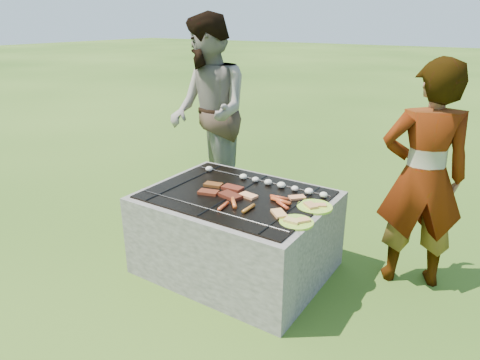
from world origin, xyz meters
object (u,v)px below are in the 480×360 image
at_px(bystander, 209,113).
at_px(fire_pit, 236,235).
at_px(plate_near, 296,222).
at_px(cook, 423,178).
at_px(plate_far, 314,207).

bearing_deg(bystander, fire_pit, -6.78).
distance_m(fire_pit, plate_near, 0.67).
bearing_deg(plate_near, cook, 52.50).
bearing_deg(bystander, plate_near, 1.65).
xyz_separation_m(plate_far, plate_near, (0.00, -0.27, 0.00)).
bearing_deg(fire_pit, plate_near, -17.01).
bearing_deg(plate_near, plate_far, 90.26).
distance_m(plate_near, bystander, 1.88).
bearing_deg(fire_pit, plate_far, 10.26).
relative_size(fire_pit, plate_near, 4.56).
bearing_deg(cook, fire_pit, 2.92).
bearing_deg(bystander, plate_far, 9.07).
relative_size(plate_far, cook, 0.15).
height_order(fire_pit, bystander, bystander).
distance_m(plate_far, bystander, 1.73).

